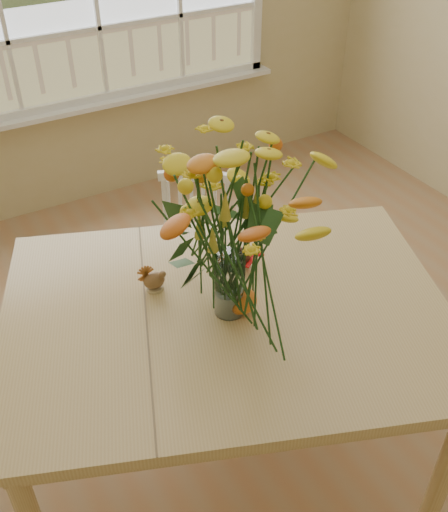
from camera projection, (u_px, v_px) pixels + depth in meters
floor at (298, 405)px, 2.79m from camera, size 4.00×4.50×0.01m
dining_table at (227, 329)px, 2.14m from camera, size 1.85×1.59×0.83m
windsor_chair at (201, 256)px, 2.88m from camera, size 0.56×0.56×0.88m
flower_vase at (230, 226)px, 1.86m from camera, size 0.50×0.50×0.59m
pumpkin at (241, 301)px, 2.05m from camera, size 0.11×0.11×0.09m
turkey_figurine at (154, 280)px, 2.14m from camera, size 0.09×0.07×0.10m
dark_gourd at (240, 258)px, 2.25m from camera, size 0.12×0.08×0.07m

